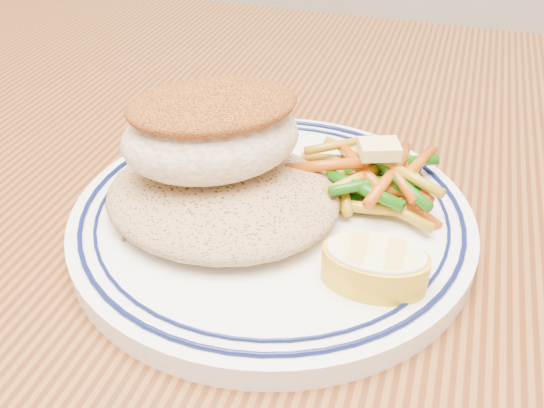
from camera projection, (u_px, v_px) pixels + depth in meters
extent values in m
cube|color=#532810|center=(210.00, 256.00, 0.40)|extent=(1.50, 0.90, 0.04)
cylinder|color=white|center=(272.00, 220.00, 0.38)|extent=(0.25, 0.25, 0.01)
torus|color=#0A113F|center=(272.00, 209.00, 0.38)|extent=(0.24, 0.24, 0.00)
torus|color=#0A113F|center=(272.00, 209.00, 0.38)|extent=(0.22, 0.22, 0.00)
ellipsoid|color=#9D774E|center=(222.00, 191.00, 0.37)|extent=(0.15, 0.13, 0.03)
ellipsoid|color=#EFE2C6|center=(211.00, 138.00, 0.37)|extent=(0.13, 0.12, 0.05)
ellipsoid|color=#974E18|center=(212.00, 105.00, 0.35)|extent=(0.12, 0.12, 0.02)
cylinder|color=#14560A|center=(365.00, 189.00, 0.39)|extent=(0.03, 0.05, 0.01)
cylinder|color=#B44809|center=(411.00, 182.00, 0.40)|extent=(0.01, 0.05, 0.01)
cylinder|color=#B44809|center=(407.00, 201.00, 0.38)|extent=(0.05, 0.04, 0.01)
cylinder|color=#14560A|center=(346.00, 173.00, 0.40)|extent=(0.03, 0.05, 0.01)
cylinder|color=#AA7F12|center=(359.00, 207.00, 0.37)|extent=(0.06, 0.01, 0.01)
cylinder|color=#AA7F12|center=(390.00, 207.00, 0.37)|extent=(0.06, 0.04, 0.01)
cylinder|color=#B44809|center=(338.00, 172.00, 0.40)|extent=(0.05, 0.03, 0.01)
cylinder|color=#14560A|center=(345.00, 180.00, 0.39)|extent=(0.05, 0.04, 0.01)
cylinder|color=#AA7F12|center=(339.00, 160.00, 0.41)|extent=(0.05, 0.02, 0.01)
cylinder|color=#AA7F12|center=(343.00, 187.00, 0.38)|extent=(0.02, 0.05, 0.01)
cylinder|color=#AA7F12|center=(403.00, 167.00, 0.40)|extent=(0.04, 0.05, 0.01)
cylinder|color=#14560A|center=(393.00, 162.00, 0.40)|extent=(0.06, 0.03, 0.01)
cylinder|color=#B44809|center=(364.00, 188.00, 0.38)|extent=(0.06, 0.01, 0.01)
cylinder|color=#B44809|center=(403.00, 163.00, 0.40)|extent=(0.01, 0.06, 0.01)
cylinder|color=#B44809|center=(365.00, 168.00, 0.39)|extent=(0.03, 0.05, 0.01)
cylinder|color=#B44809|center=(399.00, 179.00, 0.38)|extent=(0.05, 0.04, 0.01)
cylinder|color=#14560A|center=(381.00, 182.00, 0.38)|extent=(0.05, 0.02, 0.01)
cylinder|color=#AA7F12|center=(357.00, 152.00, 0.41)|extent=(0.05, 0.01, 0.01)
cylinder|color=#AA7F12|center=(361.00, 177.00, 0.38)|extent=(0.04, 0.05, 0.01)
cylinder|color=#14560A|center=(371.00, 183.00, 0.37)|extent=(0.05, 0.05, 0.01)
cylinder|color=#14560A|center=(393.00, 167.00, 0.39)|extent=(0.04, 0.04, 0.01)
cylinder|color=#14560A|center=(365.00, 190.00, 0.37)|extent=(0.05, 0.03, 0.01)
cylinder|color=#B44809|center=(416.00, 166.00, 0.39)|extent=(0.02, 0.06, 0.01)
cylinder|color=#B44809|center=(360.00, 167.00, 0.39)|extent=(0.04, 0.05, 0.01)
cylinder|color=#AA7F12|center=(340.00, 145.00, 0.41)|extent=(0.04, 0.04, 0.01)
cylinder|color=#14560A|center=(398.00, 180.00, 0.37)|extent=(0.05, 0.05, 0.01)
cylinder|color=#B44809|center=(387.00, 180.00, 0.37)|extent=(0.02, 0.06, 0.01)
cylinder|color=#B44809|center=(393.00, 171.00, 0.38)|extent=(0.04, 0.05, 0.01)
cylinder|color=#B44809|center=(324.00, 166.00, 0.38)|extent=(0.05, 0.02, 0.01)
cylinder|color=#AA7F12|center=(406.00, 174.00, 0.37)|extent=(0.05, 0.04, 0.01)
cube|color=#FEE67C|center=(379.00, 149.00, 0.38)|extent=(0.03, 0.03, 0.01)
torus|color=white|center=(377.00, 252.00, 0.31)|extent=(0.05, 0.05, 0.00)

